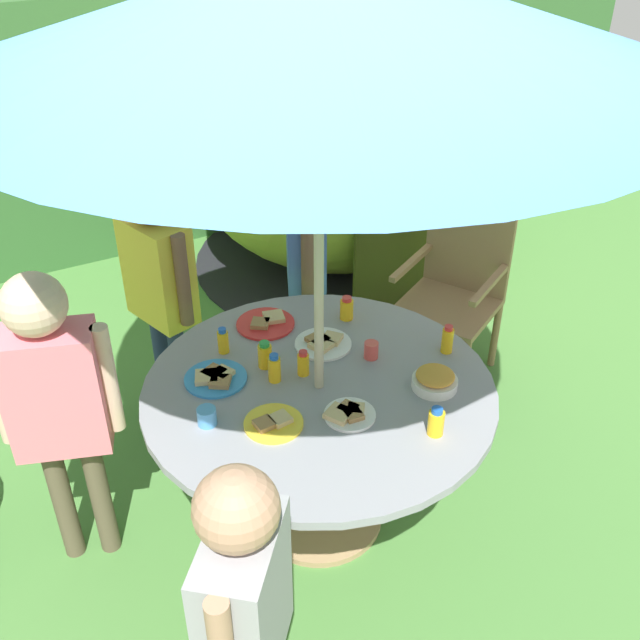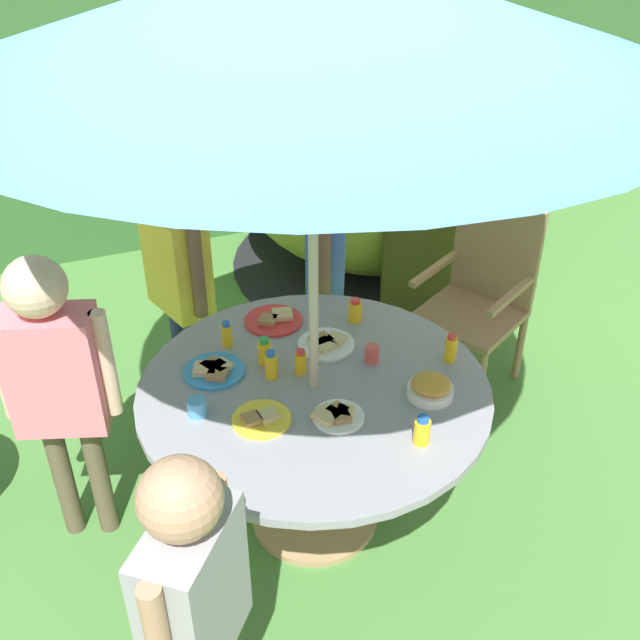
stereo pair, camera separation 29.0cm
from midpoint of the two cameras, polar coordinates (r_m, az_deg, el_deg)
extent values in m
cube|color=#477A38|center=(3.40, -2.60, -15.16)|extent=(10.00, 10.00, 0.02)
cube|color=#33602D|center=(5.59, -18.06, 14.32)|extent=(9.00, 0.70, 1.75)
cylinder|color=tan|center=(3.38, -2.61, -14.88)|extent=(0.55, 0.55, 0.03)
cylinder|color=tan|center=(3.14, -2.76, -10.76)|extent=(0.14, 0.14, 0.70)
cylinder|color=gray|center=(2.90, -2.96, -5.48)|extent=(1.38, 1.38, 0.04)
cylinder|color=#B7AD8C|center=(2.65, -3.22, 1.74)|extent=(0.04, 0.04, 2.30)
cone|color=#3F72B2|center=(2.30, -4.03, 23.01)|extent=(2.25, 2.25, 0.34)
cylinder|color=#93704C|center=(4.02, 3.31, -2.30)|extent=(0.04, 0.04, 0.41)
cylinder|color=#93704C|center=(3.87, 8.96, -4.29)|extent=(0.04, 0.04, 0.41)
cylinder|color=#93704C|center=(4.34, 6.18, 0.55)|extent=(0.04, 0.04, 0.41)
cylinder|color=#93704C|center=(4.21, 11.47, -1.18)|extent=(0.04, 0.04, 0.41)
cube|color=#93704C|center=(3.98, 7.72, 0.90)|extent=(0.65, 0.65, 0.04)
cube|color=#93704C|center=(4.01, 9.41, 5.93)|extent=(0.26, 0.43, 0.56)
cube|color=#93704C|center=(3.95, 5.10, 4.48)|extent=(0.44, 0.26, 0.03)
cube|color=#93704C|center=(3.80, 10.92, 2.72)|extent=(0.44, 0.26, 0.03)
ellipsoid|color=#B2C63F|center=(4.98, 0.48, 13.32)|extent=(2.31, 1.95, 1.68)
cylinder|color=black|center=(5.32, 0.44, 4.82)|extent=(2.41, 2.41, 0.01)
cube|color=#3E4516|center=(4.44, 4.31, 5.30)|extent=(0.59, 0.11, 0.76)
cylinder|color=brown|center=(4.05, -3.15, -0.44)|extent=(0.08, 0.08, 0.59)
cylinder|color=brown|center=(3.93, -3.10, -1.60)|extent=(0.08, 0.08, 0.59)
cube|color=#4C72C6|center=(3.71, -3.38, 5.96)|extent=(0.31, 0.39, 0.50)
cylinder|color=brown|center=(3.87, -3.44, 7.57)|extent=(0.06, 0.06, 0.45)
cylinder|color=brown|center=(3.53, -3.34, 4.91)|extent=(0.06, 0.06, 0.45)
sphere|color=brown|center=(3.56, -3.57, 11.13)|extent=(0.22, 0.22, 0.22)
cylinder|color=navy|center=(3.89, -14.16, -3.05)|extent=(0.08, 0.08, 0.59)
cylinder|color=navy|center=(3.79, -12.95, -3.97)|extent=(0.08, 0.08, 0.59)
cube|color=yellow|center=(3.55, -14.70, 3.63)|extent=(0.28, 0.38, 0.50)
cylinder|color=brown|center=(3.69, -16.39, 4.96)|extent=(0.06, 0.06, 0.45)
cylinder|color=brown|center=(3.39, -12.99, 2.92)|extent=(0.06, 0.06, 0.45)
sphere|color=brown|center=(3.39, -15.56, 8.97)|extent=(0.22, 0.22, 0.22)
cylinder|color=brown|center=(3.27, -21.74, -12.91)|extent=(0.08, 0.08, 0.60)
cylinder|color=brown|center=(3.24, -19.16, -12.79)|extent=(0.08, 0.08, 0.60)
cube|color=#EA727F|center=(2.90, -22.55, -5.14)|extent=(0.39, 0.29, 0.51)
cylinder|color=#D8B293|center=(2.84, -18.88, -4.44)|extent=(0.06, 0.06, 0.46)
sphere|color=#D8B293|center=(2.70, -24.17, 1.00)|extent=(0.23, 0.23, 0.23)
cube|color=#99999E|center=(2.13, -10.02, -20.77)|extent=(0.35, 0.37, 0.49)
cylinder|color=tan|center=(2.22, -8.43, -16.64)|extent=(0.06, 0.06, 0.44)
sphere|color=tan|center=(1.86, -11.09, -14.32)|extent=(0.22, 0.22, 0.22)
cylinder|color=white|center=(2.88, 5.99, -4.97)|extent=(0.18, 0.18, 0.04)
ellipsoid|color=gold|center=(2.86, 6.04, -4.39)|extent=(0.15, 0.15, 0.04)
cylinder|color=#338CD8|center=(2.96, -10.86, -4.56)|extent=(0.25, 0.25, 0.01)
cube|color=tan|center=(2.96, -10.34, -4.15)|extent=(0.10, 0.10, 0.02)
cube|color=#9E7547|center=(2.97, -10.98, -4.10)|extent=(0.11, 0.11, 0.02)
cube|color=tan|center=(2.95, -11.57, -4.43)|extent=(0.11, 0.11, 0.02)
cube|color=#9E7547|center=(2.92, -10.56, -4.79)|extent=(0.11, 0.11, 0.02)
cylinder|color=yellow|center=(2.72, -6.69, -8.06)|extent=(0.22, 0.22, 0.01)
cube|color=tan|center=(2.72, -6.16, -7.71)|extent=(0.08, 0.08, 0.02)
cube|color=#9E7547|center=(2.70, -7.43, -8.08)|extent=(0.07, 0.07, 0.02)
cylinder|color=red|center=(3.25, -6.77, -0.38)|extent=(0.26, 0.26, 0.01)
cube|color=tan|center=(3.27, -6.14, 0.15)|extent=(0.11, 0.11, 0.02)
cube|color=#9E7547|center=(3.23, -7.21, -0.34)|extent=(0.10, 0.10, 0.02)
cylinder|color=white|center=(3.11, -2.44, -1.96)|extent=(0.24, 0.24, 0.01)
cube|color=tan|center=(3.11, -1.72, -1.52)|extent=(0.11, 0.11, 0.02)
cube|color=#9E7547|center=(3.11, -2.84, -1.60)|extent=(0.10, 0.10, 0.02)
cube|color=tan|center=(3.07, -2.60, -2.04)|extent=(0.11, 0.11, 0.02)
cylinder|color=white|center=(2.74, -0.73, -7.44)|extent=(0.19, 0.19, 0.01)
cube|color=tan|center=(2.74, -0.26, -7.02)|extent=(0.09, 0.09, 0.02)
cube|color=#9E7547|center=(2.74, -0.86, -6.95)|extent=(0.09, 0.09, 0.02)
cube|color=tan|center=(2.72, -1.59, -7.36)|extent=(0.12, 0.12, 0.02)
cube|color=#9E7547|center=(2.72, -0.47, -7.45)|extent=(0.07, 0.07, 0.02)
cylinder|color=yellow|center=(3.25, -0.48, 0.73)|extent=(0.06, 0.06, 0.09)
cylinder|color=red|center=(3.23, -0.48, 1.55)|extent=(0.04, 0.04, 0.02)
cylinder|color=yellow|center=(2.98, -7.07, -2.88)|extent=(0.06, 0.06, 0.10)
cylinder|color=green|center=(2.95, -7.14, -1.96)|extent=(0.04, 0.04, 0.02)
cylinder|color=yellow|center=(3.09, -10.17, -1.78)|extent=(0.05, 0.05, 0.10)
cylinder|color=blue|center=(3.06, -10.27, -0.89)|extent=(0.03, 0.03, 0.02)
cylinder|color=yellow|center=(2.92, -4.15, -3.55)|extent=(0.05, 0.05, 0.09)
cylinder|color=red|center=(2.89, -4.20, -2.68)|extent=(0.03, 0.03, 0.02)
cylinder|color=yellow|center=(3.06, 7.15, -1.68)|extent=(0.05, 0.05, 0.11)
cylinder|color=red|center=(3.03, 7.23, -0.70)|extent=(0.03, 0.03, 0.02)
cylinder|color=yellow|center=(2.90, -6.41, -3.92)|extent=(0.05, 0.05, 0.10)
cylinder|color=blue|center=(2.86, -6.49, -2.94)|extent=(0.04, 0.04, 0.02)
cylinder|color=yellow|center=(2.66, 5.84, -8.04)|extent=(0.06, 0.06, 0.10)
cylinder|color=blue|center=(2.62, 5.91, -7.10)|extent=(0.04, 0.04, 0.02)
cylinder|color=#4C99D8|center=(2.74, -11.74, -7.47)|extent=(0.07, 0.07, 0.07)
cylinder|color=#E04C47|center=(3.01, 1.23, -2.44)|extent=(0.06, 0.06, 0.07)
camera|label=1|loc=(0.15, -92.86, -1.87)|focal=41.46mm
camera|label=2|loc=(0.15, 87.14, 1.87)|focal=41.46mm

